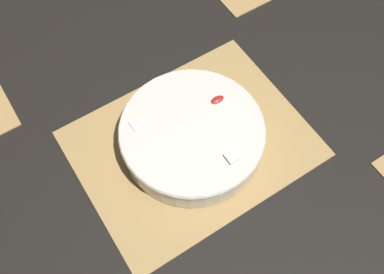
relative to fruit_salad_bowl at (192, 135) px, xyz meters
name	(u,v)px	position (x,y,z in m)	size (l,w,h in m)	color
ground_plane	(192,144)	(0.00, 0.00, -0.04)	(6.00, 6.00, 0.00)	black
bamboo_mat_center	(192,143)	(0.00, 0.00, -0.04)	(0.45, 0.35, 0.01)	#A8844C
fruit_salad_bowl	(192,135)	(0.00, 0.00, 0.00)	(0.28, 0.28, 0.07)	silver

